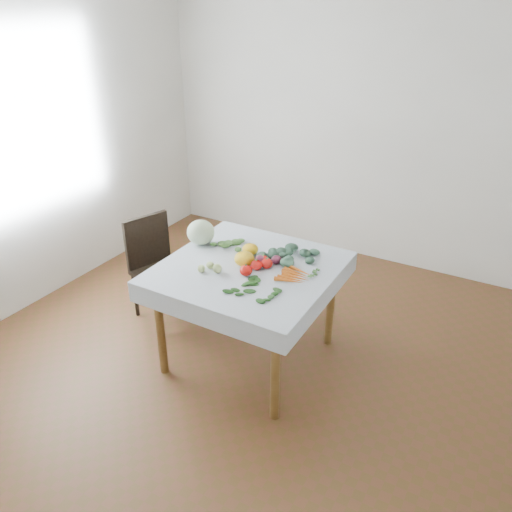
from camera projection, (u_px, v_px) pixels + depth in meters
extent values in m
plane|color=brown|center=(249.00, 356.00, 3.69)|extent=(4.00, 4.00, 0.00)
cube|color=white|center=(358.00, 120.00, 4.61)|extent=(4.00, 0.04, 2.70)
cube|color=white|center=(31.00, 141.00, 3.95)|extent=(0.04, 4.00, 2.70)
cube|color=brown|center=(249.00, 270.00, 3.35)|extent=(1.00, 1.00, 0.04)
cylinder|color=brown|center=(160.00, 330.00, 3.38)|extent=(0.06, 0.06, 0.71)
cylinder|color=brown|center=(275.00, 373.00, 2.99)|extent=(0.06, 0.06, 0.71)
cylinder|color=brown|center=(230.00, 274.00, 4.06)|extent=(0.06, 0.06, 0.71)
cylinder|color=brown|center=(331.00, 303.00, 3.67)|extent=(0.06, 0.06, 0.71)
cube|color=white|center=(249.00, 267.00, 3.34)|extent=(1.12, 1.12, 0.01)
cube|color=black|center=(161.00, 273.00, 3.96)|extent=(0.49, 0.49, 0.04)
cube|color=black|center=(147.00, 240.00, 3.98)|extent=(0.16, 0.37, 0.42)
cylinder|color=black|center=(136.00, 295.00, 4.08)|extent=(0.03, 0.03, 0.39)
cylinder|color=black|center=(156.00, 312.00, 3.86)|extent=(0.03, 0.03, 0.39)
cylinder|color=black|center=(170.00, 282.00, 4.27)|extent=(0.03, 0.03, 0.39)
cylinder|color=black|center=(191.00, 297.00, 4.05)|extent=(0.03, 0.03, 0.39)
ellipsoid|color=beige|center=(201.00, 232.00, 3.61)|extent=(0.21, 0.21, 0.18)
ellipsoid|color=red|center=(267.00, 263.00, 3.30)|extent=(0.10, 0.10, 0.07)
ellipsoid|color=red|center=(256.00, 265.00, 3.28)|extent=(0.09, 0.09, 0.07)
ellipsoid|color=red|center=(263.00, 260.00, 3.36)|extent=(0.09, 0.09, 0.06)
ellipsoid|color=red|center=(246.00, 270.00, 3.22)|extent=(0.11, 0.11, 0.07)
ellipsoid|color=gold|center=(250.00, 249.00, 3.48)|extent=(0.13, 0.13, 0.08)
ellipsoid|color=gold|center=(244.00, 259.00, 3.33)|extent=(0.14, 0.14, 0.10)
ellipsoid|color=maroon|center=(276.00, 260.00, 3.36)|extent=(0.09, 0.09, 0.06)
ellipsoid|color=maroon|center=(260.00, 260.00, 3.35)|extent=(0.10, 0.10, 0.07)
ellipsoid|color=#BCDC7F|center=(213.00, 267.00, 3.27)|extent=(0.06, 0.06, 0.05)
ellipsoid|color=#BCDC7F|center=(207.00, 264.00, 3.31)|extent=(0.06, 0.06, 0.05)
ellipsoid|color=#BCDC7F|center=(210.00, 271.00, 3.23)|extent=(0.06, 0.06, 0.05)
cone|color=orange|center=(300.00, 271.00, 3.26)|extent=(0.19, 0.07, 0.03)
cone|color=orange|center=(298.00, 273.00, 3.23)|extent=(0.19, 0.05, 0.03)
cone|color=orange|center=(296.00, 275.00, 3.21)|extent=(0.19, 0.04, 0.03)
cone|color=orange|center=(294.00, 277.00, 3.19)|extent=(0.19, 0.03, 0.03)
cone|color=orange|center=(292.00, 279.00, 3.16)|extent=(0.19, 0.05, 0.03)
cone|color=orange|center=(289.00, 281.00, 3.14)|extent=(0.19, 0.07, 0.03)
ellipsoid|color=#375B43|center=(294.00, 255.00, 3.44)|extent=(0.08, 0.08, 0.05)
ellipsoid|color=#375B43|center=(291.00, 251.00, 3.48)|extent=(0.08, 0.08, 0.05)
ellipsoid|color=#375B43|center=(288.00, 256.00, 3.43)|extent=(0.08, 0.08, 0.05)
ellipsoid|color=#375B43|center=(300.00, 253.00, 3.46)|extent=(0.08, 0.08, 0.05)
ellipsoid|color=#375B43|center=(282.00, 251.00, 3.49)|extent=(0.08, 0.08, 0.05)
ellipsoid|color=#375B43|center=(296.00, 259.00, 3.38)|extent=(0.08, 0.08, 0.05)
ellipsoid|color=#375B43|center=(297.00, 249.00, 3.52)|extent=(0.08, 0.08, 0.05)
ellipsoid|color=#375B43|center=(277.00, 255.00, 3.44)|extent=(0.08, 0.08, 0.05)
ellipsoid|color=#375B43|center=(309.00, 257.00, 3.40)|extent=(0.08, 0.08, 0.05)
ellipsoid|color=#375B43|center=(282.00, 246.00, 3.56)|extent=(0.08, 0.08, 0.05)
ellipsoid|color=#375B43|center=(287.00, 262.00, 3.34)|extent=(0.08, 0.08, 0.05)
ellipsoid|color=#375B43|center=(311.00, 250.00, 3.50)|extent=(0.08, 0.08, 0.05)
ellipsoid|color=#22571B|center=(258.00, 289.00, 3.06)|extent=(0.07, 0.04, 0.01)
ellipsoid|color=#22571B|center=(252.00, 287.00, 3.08)|extent=(0.07, 0.04, 0.01)
ellipsoid|color=#22571B|center=(256.00, 292.00, 3.04)|extent=(0.07, 0.04, 0.01)
ellipsoid|color=#22571B|center=(260.00, 287.00, 3.09)|extent=(0.07, 0.04, 0.01)
ellipsoid|color=#22571B|center=(247.00, 289.00, 3.07)|extent=(0.07, 0.04, 0.01)
ellipsoid|color=#22571B|center=(263.00, 292.00, 3.03)|extent=(0.07, 0.04, 0.01)
ellipsoid|color=#22571B|center=(253.00, 284.00, 3.12)|extent=(0.07, 0.04, 0.01)
ellipsoid|color=#22571B|center=(249.00, 294.00, 3.02)|extent=(0.07, 0.04, 0.01)
ellipsoid|color=#22571B|center=(268.00, 288.00, 3.08)|extent=(0.07, 0.04, 0.01)
ellipsoid|color=#22571B|center=(242.00, 285.00, 3.10)|extent=(0.07, 0.04, 0.01)
ellipsoid|color=#22571B|center=(262.00, 297.00, 2.99)|extent=(0.07, 0.04, 0.01)
ellipsoid|color=#22571B|center=(260.00, 282.00, 3.14)|extent=(0.07, 0.04, 0.01)
ellipsoid|color=#22571B|center=(239.00, 292.00, 3.03)|extent=(0.07, 0.04, 0.01)
ellipsoid|color=#22571B|center=(275.00, 293.00, 3.03)|extent=(0.07, 0.04, 0.01)
ellipsoid|color=#22571B|center=(244.00, 280.00, 3.16)|extent=(0.07, 0.04, 0.01)
ellipsoid|color=#527F3A|center=(232.00, 242.00, 3.64)|extent=(0.06, 0.06, 0.03)
ellipsoid|color=#527F3A|center=(229.00, 240.00, 3.67)|extent=(0.06, 0.06, 0.03)
ellipsoid|color=#527F3A|center=(228.00, 243.00, 3.62)|extent=(0.06, 0.06, 0.03)
ellipsoid|color=#527F3A|center=(236.00, 241.00, 3.66)|extent=(0.06, 0.06, 0.03)
ellipsoid|color=#527F3A|center=(222.00, 240.00, 3.67)|extent=(0.06, 0.06, 0.03)
ellipsoid|color=#527F3A|center=(235.00, 245.00, 3.59)|extent=(0.06, 0.06, 0.03)
ellipsoid|color=#527F3A|center=(233.00, 237.00, 3.71)|extent=(0.06, 0.06, 0.03)
ellipsoid|color=#527F3A|center=(219.00, 244.00, 3.62)|extent=(0.06, 0.06, 0.03)
ellipsoid|color=#527F3A|center=(244.00, 243.00, 3.62)|extent=(0.06, 0.06, 0.03)
ellipsoid|color=#527F3A|center=(220.00, 236.00, 3.73)|extent=(0.06, 0.06, 0.03)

